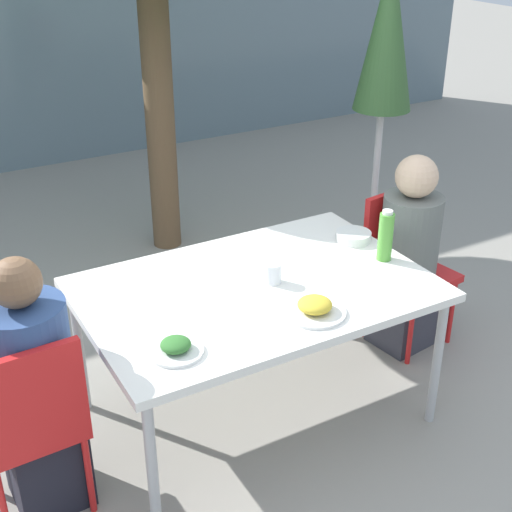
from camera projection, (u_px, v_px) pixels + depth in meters
ground_plane at (256, 413)px, 3.53m from camera, size 24.00×24.00×0.00m
dining_table at (256, 295)px, 3.22m from camera, size 1.54×1.04×0.72m
chair_left at (30, 418)px, 2.73m from camera, size 0.42×0.42×0.86m
person_left at (35, 395)px, 2.80m from camera, size 0.33×0.33×1.14m
chair_right at (402, 257)px, 3.94m from camera, size 0.45×0.45×0.86m
person_right at (408, 259)px, 3.84m from camera, size 0.32×0.32×1.12m
closed_umbrella at (386, 50)px, 4.09m from camera, size 0.36×0.36×2.05m
plate_0 at (315, 308)px, 2.97m from camera, size 0.27×0.27×0.07m
plate_1 at (176, 348)px, 2.72m from camera, size 0.22×0.22×0.06m
bottle at (386, 236)px, 3.37m from camera, size 0.07×0.07×0.25m
drinking_cup at (273, 273)px, 3.20m from camera, size 0.08×0.08×0.09m
salad_bowl at (353, 236)px, 3.60m from camera, size 0.18×0.18×0.05m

